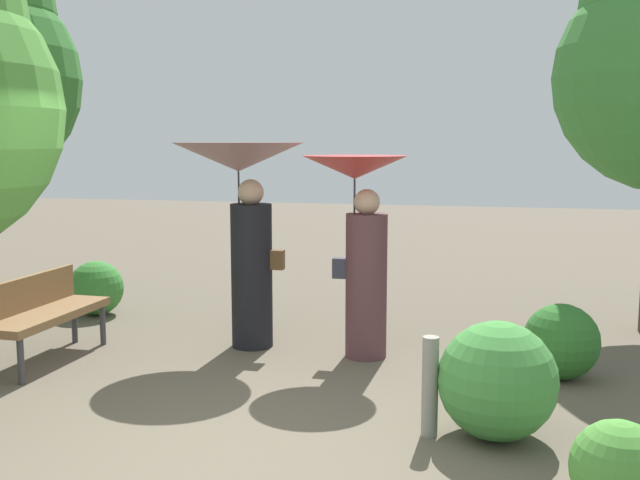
% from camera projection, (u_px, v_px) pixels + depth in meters
% --- Properties ---
extents(ground_plane, '(40.00, 40.00, 0.00)m').
position_uv_depth(ground_plane, '(218.00, 452.00, 5.12)').
color(ground_plane, brown).
extents(person_left, '(1.34, 1.34, 2.12)m').
position_uv_depth(person_left, '(243.00, 198.00, 7.57)').
color(person_left, black).
rests_on(person_left, ground).
extents(person_right, '(1.03, 1.03, 2.00)m').
position_uv_depth(person_right, '(361.00, 227.00, 7.22)').
color(person_right, '#563338').
rests_on(person_right, ground).
extents(park_bench, '(0.53, 1.51, 0.83)m').
position_uv_depth(park_bench, '(41.00, 310.00, 7.17)').
color(park_bench, '#38383D').
rests_on(park_bench, ground).
extents(bush_path_left, '(0.86, 0.86, 0.86)m').
position_uv_depth(bush_path_left, '(497.00, 381.00, 5.30)').
color(bush_path_left, '#428C3D').
rests_on(bush_path_left, ground).
extents(bush_path_right, '(0.69, 0.69, 0.69)m').
position_uv_depth(bush_path_right, '(561.00, 342.00, 6.66)').
color(bush_path_right, '#2D6B28').
rests_on(bush_path_right, ground).
extents(bush_behind_bench, '(0.67, 0.67, 0.67)m').
position_uv_depth(bush_behind_bench, '(96.00, 288.00, 9.10)').
color(bush_behind_bench, '#387F33').
rests_on(bush_behind_bench, ground).
extents(bush_far_side, '(0.56, 0.56, 0.56)m').
position_uv_depth(bush_far_side, '(619.00, 468.00, 4.23)').
color(bush_far_side, '#4C9338').
rests_on(bush_far_side, ground).
extents(path_marker_post, '(0.12, 0.12, 0.74)m').
position_uv_depth(path_marker_post, '(430.00, 386.00, 5.36)').
color(path_marker_post, gray).
rests_on(path_marker_post, ground).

